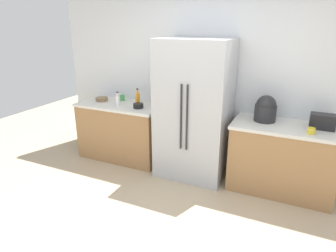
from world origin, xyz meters
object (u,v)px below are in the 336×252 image
Objects in this scene: cup_b at (122,98)px; bowl_a at (102,99)px; toaster at (322,121)px; bottle_a at (138,99)px; bottle_b at (118,100)px; rice_cooker at (266,109)px; cup_a at (311,131)px; refrigerator at (194,110)px; bowl_b at (138,106)px.

cup_b is 0.48× the size of bowl_a.
cup_b is (-2.86, 0.13, -0.04)m from toaster.
toaster is 1.43× the size of bowl_a.
bottle_b is (-0.25, -0.16, -0.01)m from bottle_a.
rice_cooker is at bearing 1.10° from bowl_a.
cup_a is (2.39, -0.23, -0.06)m from bottle_a.
cup_a is (2.64, -0.06, -0.05)m from bottle_b.
refrigerator is 7.37× the size of bottle_a.
refrigerator is 1.46m from cup_a.
rice_cooker is at bearing 5.35° from bottle_b.
refrigerator is at bearing -9.84° from cup_b.
bowl_a is at bearing 177.37° from refrigerator.
cup_b is (-1.30, 0.23, -0.01)m from refrigerator.
bottle_a is at bearing 174.51° from refrigerator.
bottle_b is at bearing -19.95° from bowl_a.
bottle_a reaches higher than bowl_b.
bottle_a is 0.39m from cup_b.
bowl_b is (-2.30, 0.09, -0.00)m from cup_a.
bottle_b is (-2.09, -0.20, -0.07)m from rice_cooker.
refrigerator reaches higher than toaster.
refrigerator is at bearing -5.49° from bottle_a.
toaster is 2.42m from bowl_b.
cup_b is 0.33m from bowl_a.
toaster is 1.27× the size of bottle_b.
cup_b is at bearing 149.07° from bowl_b.
bowl_a is (-1.59, 0.07, -0.03)m from refrigerator.
rice_cooker is (0.91, 0.12, 0.10)m from refrigerator.
cup_a is 2.30m from bowl_b.
bottle_a is at bearing 1.48° from bowl_a.
bottle_b is (-2.75, -0.17, -0.00)m from toaster.
rice_cooker is 3.60× the size of cup_b.
bottle_a reaches higher than toaster.
bottle_a is 0.66m from bowl_a.
toaster reaches higher than bowl_b.
rice_cooker reaches higher than cup_a.
bottle_a is at bearing 122.84° from bowl_b.
toaster is at bearing 3.40° from bowl_b.
refrigerator is 21.92× the size of cup_a.
rice_cooker is at bearing 7.55° from refrigerator.
toaster is 0.83× the size of rice_cooker.
bowl_b is (0.74, -0.12, 0.01)m from bowl_a.
toaster is at bearing 64.75° from cup_a.
bowl_b is (0.33, 0.03, -0.05)m from bottle_b.
bottle_a is 2.77× the size of cup_b.
refrigerator is 1.19m from bottle_b.
rice_cooker reaches higher than toaster.
cup_a is at bearing -5.39° from bottle_a.
toaster is 0.27m from cup_a.
rice_cooker is at bearing 154.67° from cup_a.
refrigerator is 12.60× the size of bowl_b.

